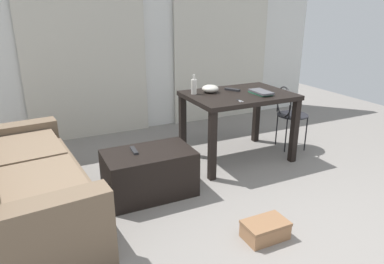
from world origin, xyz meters
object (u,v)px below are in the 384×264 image
at_px(coffee_table, 149,173).
at_px(tv_remote_primary, 134,150).
at_px(tv_remote_on_table, 232,90).
at_px(shoebox, 265,230).
at_px(bowl, 210,89).
at_px(book_stack, 261,92).
at_px(scissors, 239,100).
at_px(wire_chair, 288,110).
at_px(craft_table, 238,103).
at_px(bottle_near, 194,86).
at_px(couch, 20,187).

distance_m(coffee_table, tv_remote_primary, 0.26).
xyz_separation_m(tv_remote_on_table, shoebox, (-0.64, -1.56, -0.72)).
height_order(bowl, book_stack, bowl).
height_order(scissors, shoebox, scissors).
height_order(scissors, tv_remote_primary, scissors).
distance_m(wire_chair, tv_remote_on_table, 0.80).
bearing_deg(craft_table, wire_chair, -0.80).
distance_m(coffee_table, shoebox, 1.20).
relative_size(craft_table, shoebox, 3.35).
height_order(tv_remote_on_table, shoebox, tv_remote_on_table).
bearing_deg(bottle_near, scissors, -57.91).
bearing_deg(couch, wire_chair, 5.38).
bearing_deg(tv_remote_primary, wire_chair, 11.46).
distance_m(book_stack, tv_remote_primary, 1.58).
bearing_deg(scissors, bottle_near, 122.09).
bearing_deg(bottle_near, craft_table, -21.91).
bearing_deg(couch, shoebox, -33.84).
relative_size(coffee_table, bowl, 4.36).
xyz_separation_m(coffee_table, shoebox, (0.58, -1.05, -0.15)).
bearing_deg(shoebox, book_stack, 56.87).
relative_size(book_stack, shoebox, 0.84).
relative_size(scissors, tv_remote_primary, 0.62).
relative_size(coffee_table, wire_chair, 1.04).
distance_m(bottle_near, shoebox, 1.80).
xyz_separation_m(bottle_near, tv_remote_on_table, (0.47, -0.04, -0.07)).
height_order(bowl, tv_remote_on_table, bowl).
bearing_deg(wire_chair, craft_table, 179.20).
height_order(bowl, tv_remote_primary, bowl).
height_order(bottle_near, book_stack, bottle_near).
distance_m(bottle_near, book_stack, 0.75).
height_order(book_stack, tv_remote_primary, book_stack).
distance_m(craft_table, scissors, 0.35).
bearing_deg(tv_remote_on_table, coffee_table, 173.92).
relative_size(bowl, tv_remote_on_table, 1.05).
height_order(couch, bottle_near, bottle_near).
height_order(craft_table, bowl, bowl).
distance_m(tv_remote_primary, shoebox, 1.36).
xyz_separation_m(wire_chair, bottle_near, (-1.20, 0.20, 0.38)).
distance_m(couch, bottle_near, 1.99).
bearing_deg(scissors, tv_remote_on_table, 66.84).
xyz_separation_m(book_stack, shoebox, (-0.84, -1.28, -0.73)).
bearing_deg(couch, bowl, 13.13).
xyz_separation_m(couch, craft_table, (2.31, 0.30, 0.38)).
bearing_deg(book_stack, wire_chair, 13.26).
relative_size(couch, craft_table, 1.74).
xyz_separation_m(craft_table, wire_chair, (0.73, -0.01, -0.17)).
bearing_deg(book_stack, bottle_near, 154.27).
bearing_deg(bowl, couch, -166.87).
height_order(coffee_table, bowl, bowl).
bearing_deg(bowl, bottle_near, 177.55).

